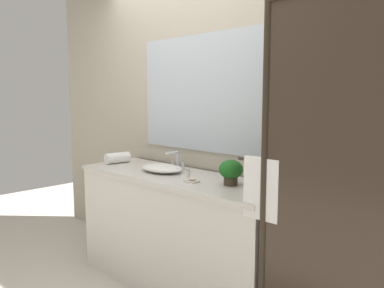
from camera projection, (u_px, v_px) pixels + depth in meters
The scene contains 12 objects.
ground_plane at pixel (178, 287), 3.03m from camera, with size 8.00×8.00×0.00m, color beige.
wall_back_with_mirror at pixel (208, 120), 3.11m from camera, with size 4.40×0.06×2.60m.
vanity_cabinet at pixel (179, 232), 2.98m from camera, with size 1.80×0.58×0.90m.
shower_enclosure at pixel (330, 192), 1.88m from camera, with size 1.20×0.59×2.00m.
sink_basin at pixel (162, 168), 3.04m from camera, with size 0.39×0.27×0.06m, color white.
faucet at pixel (176, 163), 3.15m from camera, with size 0.17×0.15×0.15m.
potted_plant at pixel (231, 171), 2.57m from camera, with size 0.16×0.16×0.17m.
soap_dish at pixel (192, 180), 2.67m from camera, with size 0.10×0.07×0.04m.
amenity_bottle_lotion at pixel (263, 190), 2.30m from camera, with size 0.03×0.03×0.08m.
amenity_bottle_body_wash at pixel (259, 181), 2.50m from camera, with size 0.03×0.03×0.09m.
amenity_bottle_conditioner at pixel (188, 175), 2.75m from camera, with size 0.03×0.03×0.07m.
rolled_towel_near_edge at pixel (117, 158), 3.42m from camera, with size 0.10×0.10×0.22m, color white.
Camera 1 is at (2.07, -1.98, 1.49)m, focal length 35.99 mm.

